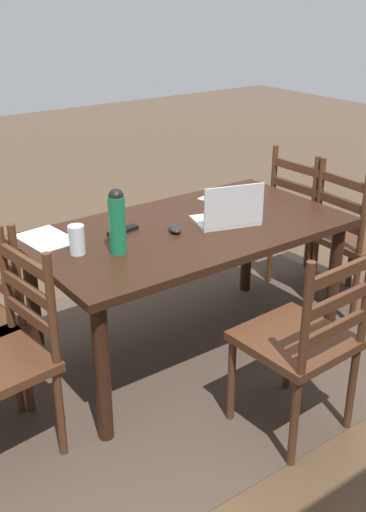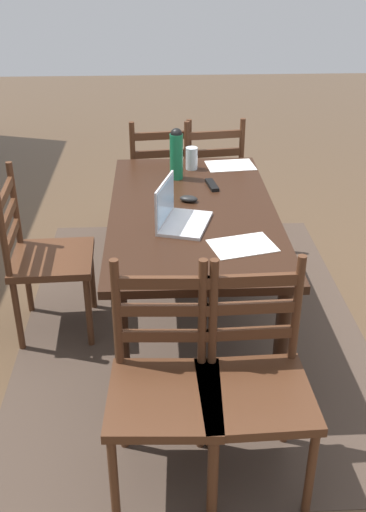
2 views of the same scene
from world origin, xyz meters
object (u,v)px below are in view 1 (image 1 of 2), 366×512
at_px(laptop, 229,214).
at_px(tv_remote, 123,231).
at_px(computer_mouse, 175,229).
at_px(dining_table, 190,243).
at_px(chair_left_far, 353,238).
at_px(chair_left_near, 310,221).
at_px(drinking_glass, 77,240).
at_px(chair_far_head, 302,341).
at_px(water_bottle, 117,220).

height_order(laptop, tv_remote, laptop).
distance_m(laptop, computer_mouse, 0.30).
bearing_deg(computer_mouse, dining_table, -154.91).
distance_m(chair_left_far, computer_mouse, 1.25).
relative_size(chair_left_far, tv_remote, 5.59).
height_order(dining_table, laptop, laptop).
bearing_deg(chair_left_near, computer_mouse, 9.01).
bearing_deg(chair_left_far, drinking_glass, -6.82).
xyz_separation_m(dining_table, chair_far_head, (-0.00, 0.81, -0.18)).
distance_m(chair_far_head, computer_mouse, 0.86).
relative_size(chair_left_far, laptop, 2.57).
bearing_deg(chair_left_near, laptop, 16.31).
height_order(chair_left_near, tv_remote, chair_left_near).
distance_m(water_bottle, tv_remote, 0.29).
bearing_deg(drinking_glass, computer_mouse, 174.84).
relative_size(chair_left_far, drinking_glass, 6.92).
distance_m(chair_left_near, tv_remote, 1.45).
bearing_deg(dining_table, water_bottle, 8.54).
relative_size(chair_far_head, chair_left_near, 1.00).
bearing_deg(chair_far_head, computer_mouse, -82.48).
distance_m(chair_far_head, tv_remote, 1.04).
relative_size(dining_table, chair_left_near, 1.71).
bearing_deg(computer_mouse, chair_far_head, 114.03).
bearing_deg(chair_far_head, chair_left_near, -138.04).
height_order(dining_table, computer_mouse, computer_mouse).
bearing_deg(tv_remote, water_bottle, -44.29).
relative_size(dining_table, chair_far_head, 1.71).
bearing_deg(tv_remote, drinking_glass, -80.35).
relative_size(chair_left_near, laptop, 2.57).
bearing_deg(tv_remote, computer_mouse, 46.62).
relative_size(water_bottle, computer_mouse, 3.07).
bearing_deg(computer_mouse, chair_left_far, -171.02).
xyz_separation_m(water_bottle, drinking_glass, (0.16, -0.10, -0.09)).
bearing_deg(tv_remote, laptop, 56.74).
height_order(dining_table, drinking_glass, drinking_glass).
distance_m(drinking_glass, computer_mouse, 0.52).
xyz_separation_m(dining_table, water_bottle, (0.46, 0.07, 0.25)).
bearing_deg(water_bottle, chair_left_near, -171.10).
height_order(drinking_glass, computer_mouse, drinking_glass).
relative_size(chair_left_far, computer_mouse, 9.50).
relative_size(water_bottle, tv_remote, 1.81).
xyz_separation_m(laptop, water_bottle, (0.64, -0.03, 0.10)).
relative_size(chair_left_near, computer_mouse, 9.50).
relative_size(chair_left_far, water_bottle, 3.09).
distance_m(chair_left_near, laptop, 1.02).
height_order(chair_left_far, drinking_glass, chair_left_far).
xyz_separation_m(laptop, drinking_glass, (0.80, -0.13, 0.01)).
bearing_deg(computer_mouse, water_bottle, 25.03).
bearing_deg(laptop, chair_left_far, 175.00).
bearing_deg(laptop, dining_table, -27.69).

